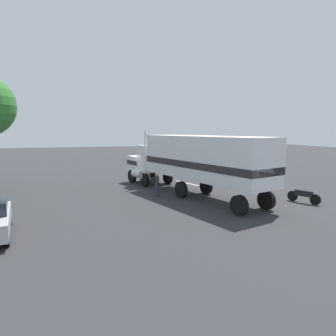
{
  "coord_description": "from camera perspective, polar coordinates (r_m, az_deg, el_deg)",
  "views": [
    {
      "loc": [
        -25.46,
        5.96,
        4.54
      ],
      "look_at": [
        -2.89,
        -1.06,
        1.6
      ],
      "focal_mm": 32.81,
      "sensor_mm": 36.0,
      "label": 1
    }
  ],
  "objects": [
    {
      "name": "motorcycle",
      "position": [
        21.01,
        23.87,
        -4.66
      ],
      "size": [
        1.98,
        0.92,
        1.12
      ],
      "color": "black",
      "rests_on": "ground_plane"
    },
    {
      "name": "lane_stripe_far",
      "position": [
        29.07,
        15.27,
        -2.14
      ],
      "size": [
        4.22,
        1.56,
        0.01
      ],
      "primitive_type": "cube",
      "rotation": [
        0.0,
        0.0,
        0.33
      ],
      "color": "silver",
      "rests_on": "ground_plane"
    },
    {
      "name": "lane_stripe_near",
      "position": [
        25.88,
        4.45,
        -3.02
      ],
      "size": [
        4.23,
        1.53,
        0.01
      ],
      "primitive_type": "cube",
      "rotation": [
        0.0,
        0.0,
        0.32
      ],
      "color": "silver",
      "rests_on": "ground_plane"
    },
    {
      "name": "lane_stripe_mid",
      "position": [
        25.8,
        10.21,
        -3.15
      ],
      "size": [
        4.31,
        1.2,
        0.01
      ],
      "primitive_type": "cube",
      "rotation": [
        0.0,
        0.0,
        0.24
      ],
      "color": "silver",
      "rests_on": "ground_plane"
    },
    {
      "name": "semi_truck",
      "position": [
        21.18,
        4.7,
        1.61
      ],
      "size": [
        14.27,
        6.45,
        4.5
      ],
      "color": "white",
      "rests_on": "ground_plane"
    },
    {
      "name": "person_bystander",
      "position": [
        21.05,
        -2.15,
        -2.89
      ],
      "size": [
        0.35,
        0.47,
        1.63
      ],
      "color": "#2D3347",
      "rests_on": "ground_plane"
    },
    {
      "name": "ground_plane",
      "position": [
        26.54,
        -4.05,
        -2.78
      ],
      "size": [
        120.0,
        120.0,
        0.0
      ],
      "primitive_type": "plane",
      "color": "#2D2D30"
    }
  ]
}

